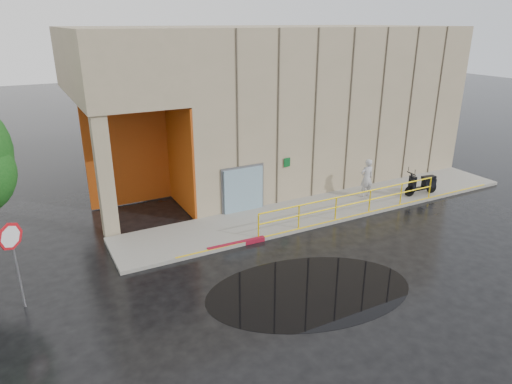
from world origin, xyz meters
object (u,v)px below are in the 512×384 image
(scooter, at_px, (423,178))
(red_curb, at_px, (236,244))
(person, at_px, (367,178))
(stop_sign, at_px, (13,248))

(scooter, bearing_deg, red_curb, -171.04)
(person, distance_m, red_curb, 8.02)
(stop_sign, relative_size, red_curb, 1.18)
(scooter, xyz_separation_m, stop_sign, (-17.92, -1.08, 1.06))
(red_curb, bearing_deg, person, 11.50)
(scooter, bearing_deg, stop_sign, -170.35)
(scooter, relative_size, red_curb, 0.80)
(scooter, xyz_separation_m, red_curb, (-10.42, -0.50, -0.90))
(person, relative_size, stop_sign, 0.67)
(red_curb, bearing_deg, scooter, 2.75)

